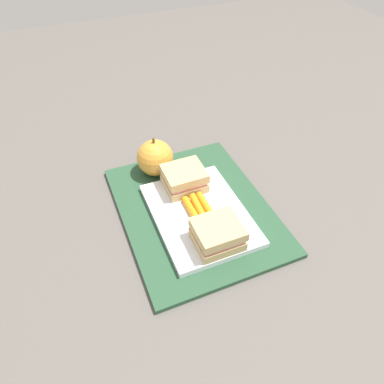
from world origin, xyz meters
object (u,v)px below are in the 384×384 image
(sandwich_half_left, at_px, (218,234))
(apple, at_px, (155,158))
(carrot_sticks_bundle, at_px, (199,209))
(food_tray, at_px, (199,214))
(sandwich_half_right, at_px, (184,178))

(sandwich_half_left, relative_size, apple, 0.90)
(carrot_sticks_bundle, distance_m, apple, 0.16)
(food_tray, height_order, sandwich_half_left, sandwich_half_left)
(food_tray, distance_m, carrot_sticks_bundle, 0.01)
(food_tray, bearing_deg, apple, 12.56)
(food_tray, bearing_deg, sandwich_half_right, 0.00)
(sandwich_half_right, bearing_deg, apple, 23.80)
(carrot_sticks_bundle, relative_size, apple, 0.87)
(apple, bearing_deg, sandwich_half_right, -156.20)
(food_tray, height_order, sandwich_half_right, sandwich_half_right)
(apple, bearing_deg, sandwich_half_left, -171.52)
(sandwich_half_left, bearing_deg, food_tray, 0.00)
(carrot_sticks_bundle, bearing_deg, food_tray, 175.10)
(food_tray, relative_size, carrot_sticks_bundle, 2.95)
(food_tray, distance_m, apple, 0.16)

